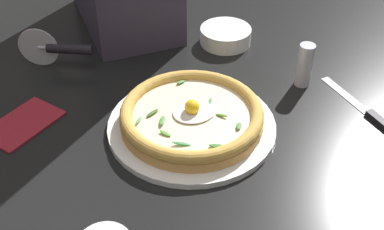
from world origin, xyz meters
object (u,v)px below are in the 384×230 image
Objects in this scene: pizza_cutter at (59,48)px; pepper_shaker at (305,66)px; table_knife at (373,116)px; folded_napkin at (23,123)px; side_bowl at (226,36)px; pizza at (192,116)px.

pizza_cutter is 1.47× the size of pepper_shaker.
table_knife is at bearing -75.77° from pepper_shaker.
pizza_cutter is 0.21m from folded_napkin.
folded_napkin is at bearing -174.57° from side_bowl.
folded_napkin is at bearing 145.92° from pizza.
pepper_shaker is (-0.04, 0.16, 0.04)m from table_knife.
pepper_shaker reaches higher than table_knife.
pepper_shaker reaches higher than pizza.
pepper_shaker is (0.04, -0.23, 0.03)m from side_bowl.
table_knife is at bearing -30.21° from folded_napkin.
pizza_cutter is at bearing 131.94° from table_knife.
pizza reaches higher than side_bowl.
pizza_cutter reaches higher than table_knife.
pepper_shaker is (0.54, -0.18, 0.04)m from folded_napkin.
side_bowl is 0.85× the size of folded_napkin.
pepper_shaker is at bearing -0.14° from pizza.
pizza is at bearing -68.81° from pizza_cutter.
pizza is 1.88× the size of folded_napkin.
table_knife is (0.08, -0.38, -0.02)m from side_bowl.
folded_napkin is at bearing -130.88° from pizza_cutter.
side_bowl is at bearing 99.52° from pepper_shaker.
folded_napkin is 1.50× the size of pepper_shaker.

